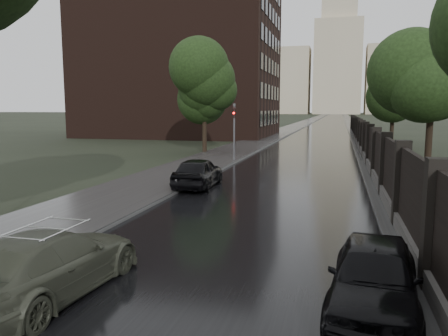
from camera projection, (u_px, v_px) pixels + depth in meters
road at (334, 117)px, 187.20m from camera, size 8.00×420.00×0.02m
sidewalk_left at (319, 117)px, 188.72m from camera, size 4.00×420.00×0.16m
verge_right at (347, 117)px, 185.81m from camera, size 3.00×420.00×0.08m
fence_right at (364, 142)px, 34.58m from camera, size 0.45×75.72×2.70m
tree_left_far at (204, 89)px, 35.27m from camera, size 4.25×4.25×7.39m
tree_right_b at (432, 85)px, 23.72m from camera, size 4.08×4.08×7.01m
tree_right_c at (394, 95)px, 40.96m from camera, size 4.08×4.08×7.01m
traffic_light at (234, 127)px, 29.92m from camera, size 0.16×0.32×4.00m
brick_building at (182, 61)px, 58.23m from camera, size 24.00×18.00×20.00m
stalinist_tower at (338, 55)px, 287.38m from camera, size 92.00×30.00×159.00m
volga_sedan at (48, 263)px, 8.50m from camera, size 2.07×4.64×1.32m
hatchback_left at (198, 172)px, 20.30m from camera, size 1.89×4.26×1.42m
car_right_near at (374, 276)px, 7.88m from camera, size 1.90×3.97×1.31m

